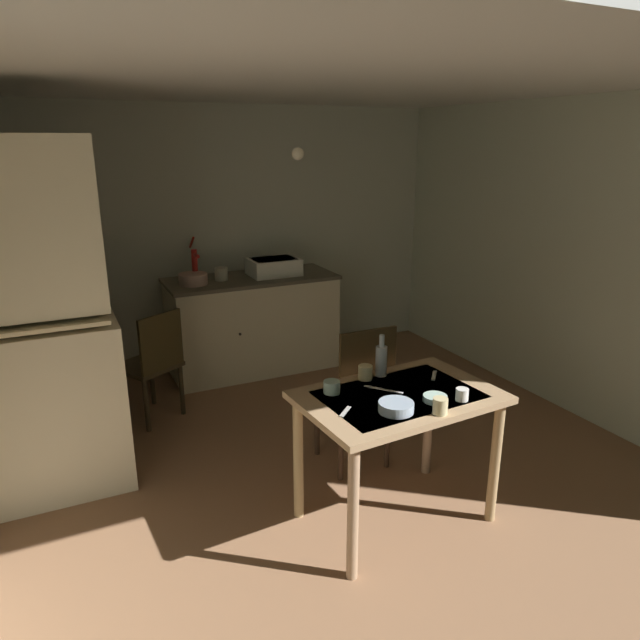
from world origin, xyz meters
TOP-DOWN VIEW (x-y plane):
  - ground_plane at (0.00, 0.00)m, footprint 5.21×5.21m
  - wall_back at (0.00, 2.02)m, footprint 4.31×0.10m
  - wall_right at (2.15, 0.00)m, footprint 0.10×4.03m
  - ceiling_slab at (0.00, 0.00)m, footprint 4.31×4.03m
  - hutch_cabinet at (-1.61, 0.33)m, footprint 0.95×0.50m
  - counter_cabinet at (0.17, 1.65)m, footprint 1.51×0.64m
  - sink_basin at (0.38, 1.65)m, footprint 0.44×0.34m
  - hand_pump at (-0.32, 1.69)m, footprint 0.05×0.27m
  - mixing_bowl_counter at (-0.37, 1.60)m, footprint 0.24×0.24m
  - stoneware_crock at (-0.11, 1.64)m, footprint 0.12×0.12m
  - dining_table at (0.13, -0.81)m, footprint 1.08×0.75m
  - chair_far_side at (0.21, -0.25)m, footprint 0.40×0.40m
  - chair_by_counter at (-0.85, 1.00)m, footprint 0.55×0.55m
  - serving_bowl_wide at (0.01, -0.98)m, footprint 0.18×0.18m
  - soup_bowl_small at (0.25, -0.97)m, footprint 0.12×0.12m
  - teacup_cream at (-0.18, -0.64)m, footprint 0.09×0.09m
  - mug_dark at (0.19, -1.09)m, footprint 0.07×0.07m
  - teacup_mint at (0.07, -0.56)m, footprint 0.08×0.08m
  - mug_tall at (0.38, -1.02)m, footprint 0.07×0.07m
  - glass_bottle at (0.18, -0.55)m, footprint 0.07×0.07m
  - table_knife at (0.09, -0.73)m, footprint 0.15×0.18m
  - teaspoon_near_bowl at (-0.22, -0.88)m, footprint 0.10×0.10m
  - teaspoon_by_cup at (0.45, -0.69)m, footprint 0.10×0.12m
  - pendant_bulb at (0.08, 0.37)m, footprint 0.08×0.08m

SIDE VIEW (x-z plane):
  - ground_plane at x=0.00m, z-range 0.00..0.00m
  - counter_cabinet at x=0.17m, z-range 0.00..0.88m
  - chair_by_counter at x=-0.85m, z-range 0.03..0.89m
  - chair_far_side at x=0.21m, z-range 0.02..0.99m
  - dining_table at x=0.13m, z-range 0.26..1.02m
  - table_knife at x=0.09m, z-range 0.76..0.76m
  - teaspoon_near_bowl at x=-0.22m, z-range 0.76..0.76m
  - teaspoon_by_cup at x=0.45m, z-range 0.76..0.76m
  - soup_bowl_small at x=0.25m, z-range 0.76..0.79m
  - serving_bowl_wide at x=0.01m, z-range 0.76..0.81m
  - mug_tall at x=0.38m, z-range 0.76..0.82m
  - teacup_cream at x=-0.18m, z-range 0.76..0.83m
  - teacup_mint at x=0.07m, z-range 0.76..0.84m
  - mug_dark at x=0.19m, z-range 0.76..0.84m
  - glass_bottle at x=0.18m, z-range 0.73..0.98m
  - mixing_bowl_counter at x=-0.37m, z-range 0.88..0.97m
  - stoneware_crock at x=-0.11m, z-range 0.88..0.99m
  - sink_basin at x=0.38m, z-range 0.88..1.03m
  - hutch_cabinet at x=-1.61m, z-range -0.07..2.01m
  - hand_pump at x=-0.32m, z-range 0.85..1.24m
  - wall_back at x=0.00m, z-range 0.00..2.35m
  - wall_right at x=2.15m, z-range 0.00..2.35m
  - pendant_bulb at x=0.08m, z-range 1.92..2.00m
  - ceiling_slab at x=0.00m, z-range 2.35..2.45m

